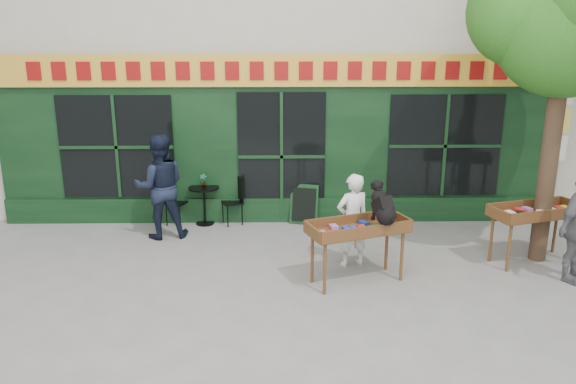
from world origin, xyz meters
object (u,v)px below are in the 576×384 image
book_cart_center (358,231)px  bistro_table (204,198)px  book_cart_right (536,214)px  man_left (160,186)px  woman (352,220)px  dog (383,202)px

book_cart_center → bistro_table: book_cart_center is taller
book_cart_right → man_left: man_left is taller
book_cart_center → bistro_table: 3.83m
book_cart_right → woman: bearing=164.9°
woman → man_left: 3.64m
dog → book_cart_right: 2.82m
woman → bistro_table: woman is taller
woman → book_cart_right: bearing=160.8°
book_cart_center → woman: (0.00, 0.65, -0.05)m
book_cart_center → dog: (0.35, -0.05, 0.47)m
book_cart_right → man_left: (-6.38, 1.30, 0.15)m
bistro_table → book_cart_right: bearing=-19.5°
dog → book_cart_right: bearing=-4.5°
woman → bistro_table: 3.39m
book_cart_center → man_left: 3.93m
dog → man_left: bearing=129.9°
book_cart_right → bistro_table: size_ratio=2.12×
book_cart_center → dog: size_ratio=2.70×
book_cart_center → woman: woman is taller
book_cart_center → book_cart_right: 3.10m
book_cart_right → man_left: bearing=151.8°
book_cart_center → bistro_table: size_ratio=2.13×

